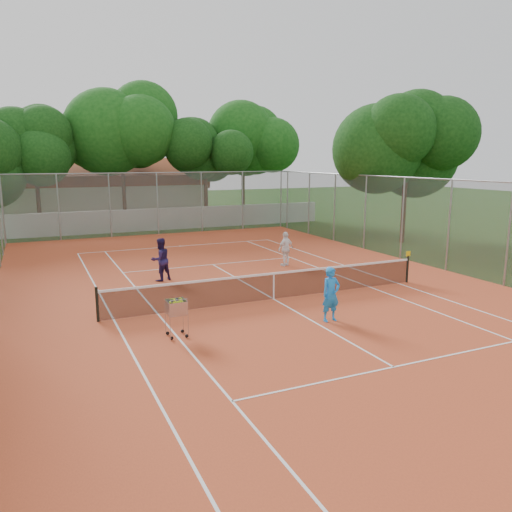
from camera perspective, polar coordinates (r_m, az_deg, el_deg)
name	(u,v)px	position (r m, az deg, el deg)	size (l,w,h in m)	color
ground	(274,300)	(17.60, 2.02, -5.01)	(120.00, 120.00, 0.00)	#17380F
court_pad	(274,299)	(17.59, 2.02, -4.98)	(18.00, 34.00, 0.02)	#C04925
court_lines	(274,299)	(17.59, 2.02, -4.94)	(10.98, 23.78, 0.01)	white
tennis_net	(274,286)	(17.46, 2.04, -3.40)	(11.88, 0.10, 0.98)	black
perimeter_fence	(274,244)	(17.15, 2.07, 1.42)	(18.00, 34.00, 4.00)	slate
boundary_wall	(151,220)	(35.20, -11.87, 4.09)	(26.00, 0.30, 1.50)	silver
clubhouse	(101,191)	(44.56, -17.33, 7.12)	(16.40, 9.00, 4.40)	beige
tropical_trees	(140,157)	(37.90, -13.14, 10.96)	(29.00, 19.00, 10.00)	#0C330D
player_near	(331,294)	(15.23, 8.56, -4.35)	(0.61, 0.40, 1.67)	#1B84E6
player_far_left	(160,260)	(20.39, -10.87, -0.40)	(0.84, 0.66, 1.74)	#201747
player_far_right	(286,249)	(22.91, 3.42, 0.83)	(0.92, 0.38, 1.58)	white
ball_hopper	(177,317)	(13.98, -9.06, -6.89)	(0.55, 0.55, 1.14)	#ACACB3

